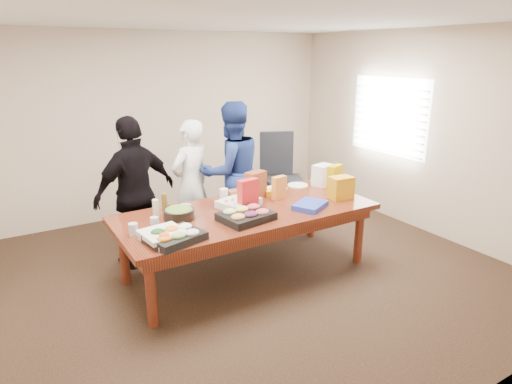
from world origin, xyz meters
TOP-DOWN VIEW (x-y plane):
  - floor at (0.00, 0.00)m, footprint 5.50×5.00m
  - ceiling at (0.00, 0.00)m, footprint 5.50×5.00m
  - wall_back at (0.00, 2.50)m, footprint 5.50×0.04m
  - wall_front at (0.00, -2.50)m, footprint 5.50×0.04m
  - wall_right at (2.75, 0.00)m, footprint 0.04×5.00m
  - window_panel at (2.72, 0.60)m, footprint 0.03×1.40m
  - window_blinds at (2.68, 0.60)m, footprint 0.04×1.36m
  - conference_table at (0.00, 0.00)m, footprint 2.80×1.20m
  - office_chair at (1.39, 1.31)m, footprint 0.81×0.81m
  - person_center at (-0.20, 1.05)m, footprint 0.69×0.57m
  - person_right at (0.33, 0.98)m, footprint 0.88×0.69m
  - person_left at (-0.96, 0.85)m, footprint 1.10×0.70m
  - veggie_tray at (-0.97, -0.38)m, footprint 0.56×0.48m
  - fruit_tray at (-0.16, -0.26)m, footprint 0.56×0.47m
  - sheet_cake at (-0.01, 0.16)m, footprint 0.52×0.44m
  - salad_bowl at (-0.73, 0.13)m, footprint 0.36×0.36m
  - chip_bag_blue at (0.63, -0.30)m, footprint 0.47×0.43m
  - chip_bag_red at (0.03, 0.03)m, footprint 0.24×0.12m
  - chip_bag_yellow at (1.24, 0.02)m, footprint 0.24×0.15m
  - chip_bag_orange at (0.51, 0.14)m, footprint 0.18×0.11m
  - mayo_jar at (-0.08, 0.39)m, footprint 0.10×0.10m
  - mustard_bottle at (0.21, 0.32)m, footprint 0.07×0.07m
  - dressing_bottle at (-0.77, 0.43)m, footprint 0.07×0.07m
  - ranch_bottle at (-0.92, 0.30)m, footprint 0.08×0.08m
  - banana_bunch at (0.53, 0.29)m, footprint 0.23×0.15m
  - bread_loaf at (0.12, 0.41)m, footprint 0.28×0.14m
  - kraft_bag at (0.29, 0.31)m, footprint 0.27×0.21m
  - red_cup at (-1.09, -0.44)m, footprint 0.10×0.10m
  - clear_cup_a at (-1.26, -0.06)m, footprint 0.10×0.10m
  - clear_cup_b at (-1.03, 0.01)m, footprint 0.10×0.10m
  - pizza_box_lower at (-1.03, -0.32)m, footprint 0.44×0.44m
  - pizza_box_upper at (-1.05, -0.31)m, footprint 0.42×0.42m
  - plate_a at (1.01, 0.45)m, footprint 0.30×0.30m
  - plate_b at (0.71, 0.48)m, footprint 0.33×0.33m
  - dip_bowl_a at (0.18, 0.47)m, footprint 0.16×0.16m
  - dip_bowl_b at (-0.58, 0.35)m, footprint 0.16×0.16m
  - grocery_bag_white at (1.30, 0.31)m, footprint 0.29×0.24m
  - grocery_bag_yellow at (1.13, -0.22)m, footprint 0.28×0.21m

SIDE VIEW (x-z plane):
  - floor at x=0.00m, z-range -0.02..0.00m
  - conference_table at x=0.00m, z-range 0.00..0.75m
  - office_chair at x=1.39m, z-range 0.00..1.20m
  - plate_a at x=1.01m, z-range 0.75..0.77m
  - plate_b at x=0.71m, z-range 0.75..0.77m
  - pizza_box_lower at x=-1.03m, z-range 0.75..0.79m
  - dip_bowl_a at x=0.18m, z-range 0.75..0.80m
  - dip_bowl_b at x=-0.58m, z-range 0.75..0.81m
  - chip_bag_blue at x=0.63m, z-range 0.75..0.81m
  - banana_bunch at x=0.53m, z-range 0.75..0.82m
  - veggie_tray at x=-0.97m, z-range 0.75..0.82m
  - sheet_cake at x=-0.01m, z-range 0.75..0.83m
  - fruit_tray at x=-0.16m, z-range 0.75..0.83m
  - salad_bowl at x=-0.73m, z-range 0.75..0.85m
  - bread_loaf at x=0.12m, z-range 0.75..0.86m
  - clear_cup_b at x=-1.03m, z-range 0.75..0.86m
  - red_cup at x=-1.09m, z-range 0.75..0.87m
  - person_center at x=-0.20m, z-range 0.00..1.62m
  - clear_cup_a at x=-1.26m, z-range 0.75..0.87m
  - pizza_box_upper at x=-1.05m, z-range 0.79..0.84m
  - mayo_jar at x=-0.08m, z-range 0.75..0.90m
  - mustard_bottle at x=0.21m, z-range 0.75..0.94m
  - ranch_bottle at x=-0.92m, z-range 0.75..0.94m
  - dressing_bottle at x=-0.77m, z-range 0.75..0.95m
  - person_left at x=-0.96m, z-range 0.00..1.74m
  - grocery_bag_yellow at x=1.13m, z-range 0.75..1.01m
  - grocery_bag_white at x=1.30m, z-range 0.75..1.02m
  - chip_bag_orange at x=0.51m, z-range 0.75..1.02m
  - person_right at x=0.33m, z-range 0.00..1.81m
  - kraft_bag at x=0.29m, z-range 0.75..1.07m
  - chip_bag_red at x=0.03m, z-range 0.75..1.08m
  - chip_bag_yellow at x=1.24m, z-range 0.75..1.08m
  - wall_back at x=0.00m, z-range 0.00..2.70m
  - wall_front at x=0.00m, z-range 0.00..2.70m
  - wall_right at x=2.75m, z-range 0.00..2.70m
  - window_panel at x=2.72m, z-range 0.95..2.05m
  - window_blinds at x=2.68m, z-range 1.00..2.00m
  - ceiling at x=0.00m, z-range 2.70..2.72m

